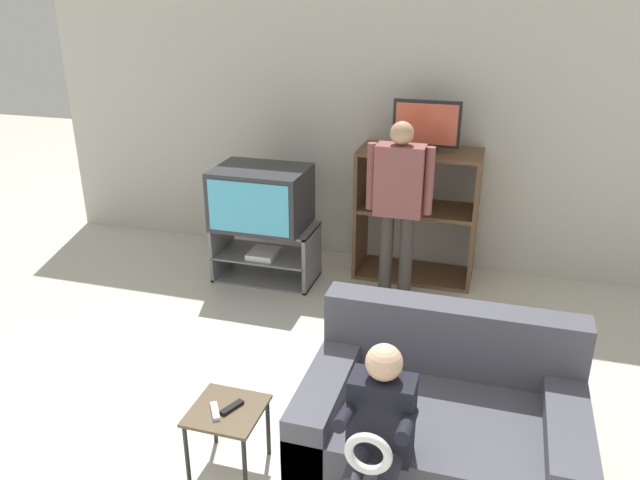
{
  "coord_description": "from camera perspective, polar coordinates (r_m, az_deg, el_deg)",
  "views": [
    {
      "loc": [
        1.18,
        -1.41,
        2.47
      ],
      "look_at": [
        0.08,
        2.25,
        0.9
      ],
      "focal_mm": 35.0,
      "sensor_mm": 36.0,
      "label": 1
    }
  ],
  "objects": [
    {
      "name": "wall_back",
      "position": [
        5.78,
        4.7,
        10.55
      ],
      "size": [
        6.4,
        0.06,
        2.6
      ],
      "color": "beige",
      "rests_on": "ground_plane"
    },
    {
      "name": "tv_stand",
      "position": [
        5.6,
        -4.98,
        -1.13
      ],
      "size": [
        0.89,
        0.48,
        0.51
      ],
      "color": "slate",
      "rests_on": "ground_plane"
    },
    {
      "name": "television_main",
      "position": [
        5.41,
        -5.39,
        3.89
      ],
      "size": [
        0.79,
        0.6,
        0.52
      ],
      "color": "#2D2D33",
      "rests_on": "tv_stand"
    },
    {
      "name": "media_shelf",
      "position": [
        5.58,
        8.83,
        2.4
      ],
      "size": [
        1.04,
        0.51,
        1.17
      ],
      "color": "brown",
      "rests_on": "ground_plane"
    },
    {
      "name": "television_flat",
      "position": [
        5.34,
        9.7,
        10.11
      ],
      "size": [
        0.56,
        0.2,
        0.43
      ],
      "color": "black",
      "rests_on": "media_shelf"
    },
    {
      "name": "snack_table",
      "position": [
        3.49,
        -8.49,
        -15.8
      ],
      "size": [
        0.38,
        0.38,
        0.39
      ],
      "color": "brown",
      "rests_on": "ground_plane"
    },
    {
      "name": "remote_control_black",
      "position": [
        3.44,
        -8.06,
        -14.92
      ],
      "size": [
        0.09,
        0.15,
        0.02
      ],
      "primitive_type": "cube",
      "rotation": [
        0.0,
        0.0,
        -0.41
      ],
      "color": "black",
      "rests_on": "snack_table"
    },
    {
      "name": "remote_control_white",
      "position": [
        3.43,
        -9.57,
        -15.17
      ],
      "size": [
        0.11,
        0.14,
        0.02
      ],
      "primitive_type": "cube",
      "rotation": [
        0.0,
        0.0,
        0.56
      ],
      "color": "silver",
      "rests_on": "snack_table"
    },
    {
      "name": "couch",
      "position": [
        3.58,
        10.97,
        -16.1
      ],
      "size": [
        1.46,
        0.97,
        0.82
      ],
      "color": "#4C4C56",
      "rests_on": "ground_plane"
    },
    {
      "name": "person_standing_adult",
      "position": [
        5.0,
        7.22,
        3.97
      ],
      "size": [
        0.53,
        0.2,
        1.51
      ],
      "color": "#3D3833",
      "rests_on": "ground_plane"
    },
    {
      "name": "person_seated_child",
      "position": [
        2.98,
        5.32,
        -17.13
      ],
      "size": [
        0.33,
        0.43,
        1.0
      ],
      "color": "#2D2D38",
      "rests_on": "ground_plane"
    }
  ]
}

